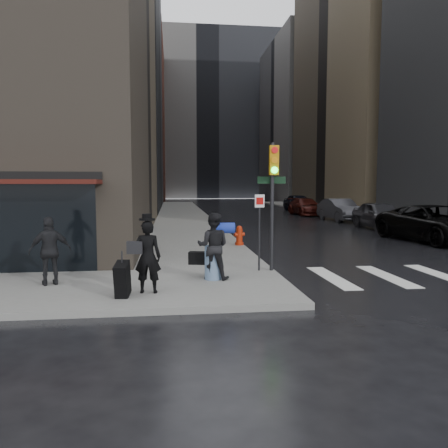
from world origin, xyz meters
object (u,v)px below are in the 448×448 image
(man_overcoat, at_px, (142,260))
(man_greycoat, at_px, (50,251))
(man_jeans, at_px, (213,246))
(parked_car_0, at_px, (435,224))
(fire_hydrant, at_px, (239,236))
(parked_car_2, at_px, (340,210))
(parked_car_3, at_px, (306,207))
(parked_car_1, at_px, (380,215))
(parked_car_4, at_px, (298,203))
(traffic_light, at_px, (272,189))

(man_overcoat, xyz_separation_m, man_greycoat, (-2.27, 1.15, 0.07))
(man_jeans, bearing_deg, man_greycoat, 15.92)
(parked_car_0, bearing_deg, man_jeans, -151.92)
(fire_hydrant, relative_size, parked_car_0, 0.13)
(man_jeans, distance_m, man_greycoat, 3.96)
(parked_car_2, bearing_deg, parked_car_0, -93.82)
(man_greycoat, height_order, parked_car_3, man_greycoat)
(parked_car_1, xyz_separation_m, parked_car_3, (-0.76, 11.83, -0.09))
(man_jeans, height_order, parked_car_4, man_jeans)
(man_greycoat, height_order, fire_hydrant, man_greycoat)
(parked_car_1, relative_size, parked_car_4, 0.97)
(parked_car_2, bearing_deg, parked_car_1, -91.96)
(man_greycoat, bearing_deg, man_jeans, 162.68)
(fire_hydrant, relative_size, parked_car_2, 0.16)
(parked_car_0, bearing_deg, traffic_light, -150.76)
(traffic_light, bearing_deg, parked_car_3, 71.66)
(man_overcoat, relative_size, man_jeans, 1.06)
(man_overcoat, xyz_separation_m, parked_car_3, (12.00, 26.32, -0.18))
(parked_car_2, relative_size, parked_car_4, 0.98)
(man_overcoat, distance_m, parked_car_0, 15.12)
(man_overcoat, height_order, fire_hydrant, man_overcoat)
(man_jeans, bearing_deg, fire_hydrant, -91.41)
(parked_car_3, height_order, parked_car_4, parked_car_4)
(man_overcoat, distance_m, fire_hydrant, 8.29)
(traffic_light, distance_m, parked_car_3, 25.65)
(man_jeans, distance_m, parked_car_4, 32.97)
(man_overcoat, distance_m, traffic_light, 4.36)
(parked_car_1, bearing_deg, man_overcoat, -129.82)
(man_jeans, height_order, man_greycoat, man_jeans)
(parked_car_4, bearing_deg, parked_car_3, -103.95)
(parked_car_1, bearing_deg, parked_car_4, 90.36)
(man_jeans, relative_size, man_greycoat, 1.04)
(parked_car_3, bearing_deg, man_overcoat, -116.14)
(man_greycoat, xyz_separation_m, parked_car_1, (15.03, 13.35, -0.17))
(man_greycoat, height_order, parked_car_1, man_greycoat)
(parked_car_3, bearing_deg, parked_car_2, -85.05)
(man_greycoat, distance_m, parked_car_0, 16.49)
(parked_car_1, bearing_deg, fire_hydrant, -142.11)
(parked_car_1, distance_m, parked_car_3, 11.85)
(traffic_light, distance_m, parked_car_1, 15.52)
(man_overcoat, bearing_deg, parked_car_2, -116.25)
(parked_car_2, relative_size, parked_car_3, 0.96)
(parked_car_1, relative_size, parked_car_2, 0.99)
(parked_car_1, relative_size, parked_car_3, 0.96)
(parked_car_3, xyz_separation_m, parked_car_4, (1.12, 5.91, 0.11))
(parked_car_4, bearing_deg, man_overcoat, -115.34)
(parked_car_4, bearing_deg, man_jeans, -113.48)
(parked_car_0, xyz_separation_m, parked_car_1, (0.31, 5.91, -0.02))
(parked_car_0, xyz_separation_m, parked_car_4, (0.67, 23.65, 0.00))
(parked_car_1, height_order, parked_car_4, parked_car_4)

